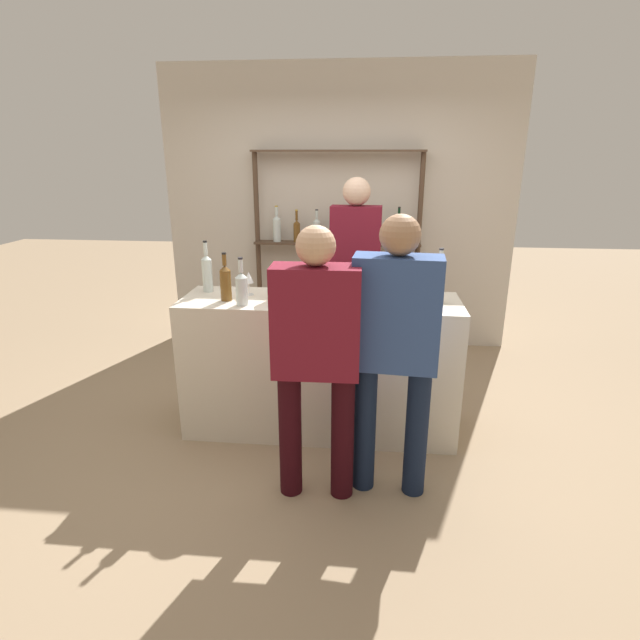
# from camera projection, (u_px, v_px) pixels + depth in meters

# --- Properties ---
(ground_plane) EXTENTS (16.00, 16.00, 0.00)m
(ground_plane) POSITION_uv_depth(u_px,v_px,m) (320.00, 426.00, 3.77)
(ground_plane) COLOR #9E8466
(bar_counter) EXTENTS (1.94, 0.58, 1.00)m
(bar_counter) POSITION_uv_depth(u_px,v_px,m) (320.00, 366.00, 3.61)
(bar_counter) COLOR beige
(bar_counter) RESTS_ON ground_plane
(back_wall) EXTENTS (3.54, 0.12, 2.80)m
(back_wall) POSITION_uv_depth(u_px,v_px,m) (338.00, 211.00, 5.11)
(back_wall) COLOR beige
(back_wall) RESTS_ON ground_plane
(back_shelf) EXTENTS (1.67, 0.18, 2.00)m
(back_shelf) POSITION_uv_depth(u_px,v_px,m) (336.00, 225.00, 4.98)
(back_shelf) COLOR #4C3828
(back_shelf) RESTS_ON ground_plane
(counter_bottle_0) EXTENTS (0.08, 0.08, 0.33)m
(counter_bottle_0) POSITION_uv_depth(u_px,v_px,m) (226.00, 282.00, 3.40)
(counter_bottle_0) COLOR brown
(counter_bottle_0) RESTS_ON bar_counter
(counter_bottle_1) EXTENTS (0.08, 0.08, 0.32)m
(counter_bottle_1) POSITION_uv_depth(u_px,v_px,m) (242.00, 287.00, 3.30)
(counter_bottle_1) COLOR silver
(counter_bottle_1) RESTS_ON bar_counter
(counter_bottle_2) EXTENTS (0.07, 0.07, 0.37)m
(counter_bottle_2) POSITION_uv_depth(u_px,v_px,m) (207.00, 272.00, 3.62)
(counter_bottle_2) COLOR silver
(counter_bottle_2) RESTS_ON bar_counter
(counter_bottle_3) EXTENTS (0.08, 0.08, 0.38)m
(counter_bottle_3) POSITION_uv_depth(u_px,v_px,m) (439.00, 282.00, 3.32)
(counter_bottle_3) COLOR silver
(counter_bottle_3) RESTS_ON bar_counter
(wine_glass) EXTENTS (0.07, 0.07, 0.17)m
(wine_glass) POSITION_uv_depth(u_px,v_px,m) (249.00, 278.00, 3.53)
(wine_glass) COLOR silver
(wine_glass) RESTS_ON bar_counter
(ice_bucket) EXTENTS (0.23, 0.23, 0.22)m
(ice_bucket) POSITION_uv_depth(u_px,v_px,m) (289.00, 282.00, 3.45)
(ice_bucket) COLOR #846647
(ice_bucket) RESTS_ON bar_counter
(customer_center) EXTENTS (0.48, 0.22, 1.61)m
(customer_center) POSITION_uv_depth(u_px,v_px,m) (316.00, 349.00, 2.75)
(customer_center) COLOR black
(customer_center) RESTS_ON ground_plane
(customer_right) EXTENTS (0.49, 0.25, 1.67)m
(customer_right) POSITION_uv_depth(u_px,v_px,m) (395.00, 341.00, 2.77)
(customer_right) COLOR #121C33
(customer_right) RESTS_ON ground_plane
(server_behind_counter) EXTENTS (0.44, 0.23, 1.78)m
(server_behind_counter) POSITION_uv_depth(u_px,v_px,m) (355.00, 263.00, 4.31)
(server_behind_counter) COLOR black
(server_behind_counter) RESTS_ON ground_plane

